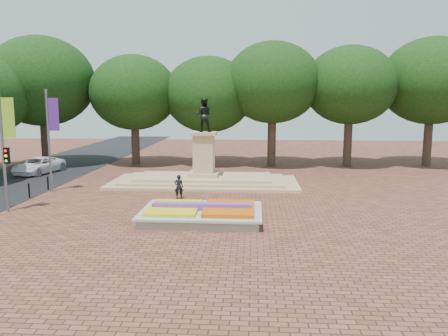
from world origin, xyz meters
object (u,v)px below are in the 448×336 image
flower_bed (202,213)px  monument (204,172)px  van (39,166)px  pedestrian (179,187)px

flower_bed → monument: bearing=95.9°
van → pedestrian: bearing=-21.6°
monument → pedestrian: (-1.04, -5.15, -0.10)m
van → pedestrian: pedestrian is taller
van → pedestrian: 16.25m
van → monument: bearing=-2.7°
monument → pedestrian: 5.25m
flower_bed → van: 20.83m
flower_bed → monument: (-1.03, 10.00, 0.50)m
monument → pedestrian: size_ratio=8.97×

